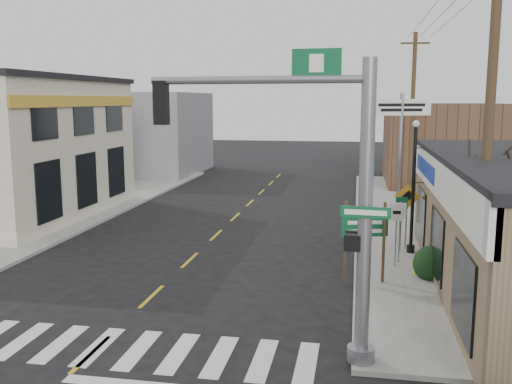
% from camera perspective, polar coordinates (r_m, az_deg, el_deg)
% --- Properties ---
extents(ground, '(140.00, 140.00, 0.00)m').
position_cam_1_polar(ground, '(14.36, -16.17, -15.30)').
color(ground, black).
rests_on(ground, ground).
extents(sidewalk_right, '(6.00, 38.00, 0.13)m').
position_cam_1_polar(sidewalk_right, '(25.51, 16.64, -4.33)').
color(sidewalk_right, gray).
rests_on(sidewalk_right, ground).
extents(sidewalk_left, '(6.00, 38.00, 0.13)m').
position_cam_1_polar(sidewalk_left, '(29.43, -20.79, -2.76)').
color(sidewalk_left, gray).
rests_on(sidewalk_left, ground).
extents(center_line, '(0.12, 56.00, 0.01)m').
position_cam_1_polar(center_line, '(21.37, -6.64, -6.77)').
color(center_line, gold).
rests_on(center_line, ground).
extents(crosswalk, '(11.00, 2.20, 0.01)m').
position_cam_1_polar(crosswalk, '(14.69, -15.46, -14.68)').
color(crosswalk, silver).
rests_on(crosswalk, ground).
extents(bldg_distant_right, '(8.00, 10.00, 5.60)m').
position_cam_1_polar(bldg_distant_right, '(42.20, 18.32, 4.59)').
color(bldg_distant_right, brown).
rests_on(bldg_distant_right, ground).
extents(bldg_distant_left, '(9.00, 10.00, 6.40)m').
position_cam_1_polar(bldg_distant_left, '(46.92, -11.20, 5.79)').
color(bldg_distant_left, gray).
rests_on(bldg_distant_left, ground).
extents(traffic_signal_pole, '(5.37, 0.39, 6.80)m').
position_cam_1_polar(traffic_signal_pole, '(12.27, 7.19, 1.17)').
color(traffic_signal_pole, gray).
rests_on(traffic_signal_pole, sidewalk_right).
extents(guide_sign, '(1.48, 0.13, 2.58)m').
position_cam_1_polar(guide_sign, '(18.31, 10.83, -3.75)').
color(guide_sign, '#4D3923').
rests_on(guide_sign, sidewalk_right).
extents(fire_hydrant, '(0.21, 0.21, 0.66)m').
position_cam_1_polar(fire_hydrant, '(19.85, 15.80, -6.87)').
color(fire_hydrant, '#D0D20E').
rests_on(fire_hydrant, sidewalk_right).
extents(ped_crossing_sign, '(0.99, 0.07, 2.56)m').
position_cam_1_polar(ped_crossing_sign, '(22.71, 14.86, -1.17)').
color(ped_crossing_sign, gray).
rests_on(ped_crossing_sign, sidewalk_right).
extents(lamp_post, '(0.65, 0.51, 4.99)m').
position_cam_1_polar(lamp_post, '(22.04, 15.65, 1.47)').
color(lamp_post, black).
rests_on(lamp_post, sidewalk_right).
extents(dance_center_sign, '(2.84, 0.18, 6.04)m').
position_cam_1_polar(dance_center_sign, '(27.54, 14.29, 6.59)').
color(dance_center_sign, gray).
rests_on(dance_center_sign, sidewalk_right).
extents(bare_tree, '(2.65, 2.65, 5.29)m').
position_cam_1_polar(bare_tree, '(18.15, 22.95, 3.50)').
color(bare_tree, black).
rests_on(bare_tree, sidewalk_right).
extents(shrub_back, '(1.21, 1.21, 0.90)m').
position_cam_1_polar(shrub_back, '(19.55, 17.16, -6.89)').
color(shrub_back, '#193216').
rests_on(shrub_back, sidewalk_right).
extents(utility_pole_near, '(1.80, 0.27, 10.35)m').
position_cam_1_polar(utility_pole_near, '(16.82, 22.31, 7.05)').
color(utility_pole_near, '#40311A').
rests_on(utility_pole_near, sidewalk_right).
extents(utility_pole_far, '(1.67, 0.25, 9.62)m').
position_cam_1_polar(utility_pole_far, '(35.37, 15.35, 7.59)').
color(utility_pole_far, '#463820').
rests_on(utility_pole_far, sidewalk_right).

